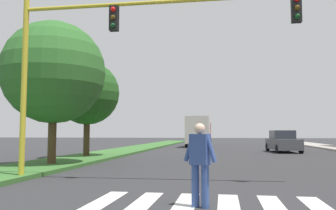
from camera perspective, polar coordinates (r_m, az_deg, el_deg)
The scene contains 9 objects.
ground_plane at distance 29.34m, azimuth 10.94°, elevation -7.33°, with size 140.00×140.00×0.00m, color #2D2D30.
crosswalk at distance 7.85m, azimuth 16.62°, elevation -15.29°, with size 7.65×2.20×0.01m.
median_strip at distance 28.39m, azimuth -6.92°, elevation -7.33°, with size 3.25×64.00×0.15m, color #386B2D.
tree_mid at distance 16.61m, azimuth -18.03°, elevation 5.03°, with size 4.58×4.58×6.33m.
tree_far at distance 21.35m, azimuth -12.94°, elevation 1.88°, with size 3.76×3.76×5.57m.
traffic_light_gantry at distance 11.37m, azimuth -8.57°, elevation 10.39°, with size 10.14×0.30×6.00m.
pedestrian_performer at distance 7.23m, azimuth 5.21°, elevation -8.96°, with size 0.72×0.38×1.69m.
sedan_midblock at distance 28.50m, azimuth 18.12°, elevation -5.72°, with size 2.21×4.43×1.66m.
truck_box_delivery at distance 36.85m, azimuth 5.00°, elevation -4.26°, with size 2.40×6.20×3.10m.
Camera 1 is at (-0.99, 0.72, 1.50)m, focal length 37.61 mm.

